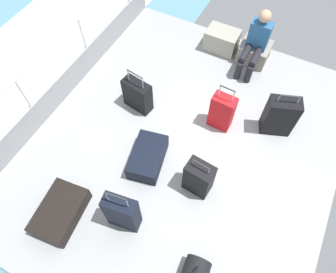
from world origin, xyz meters
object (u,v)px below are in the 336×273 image
at_px(suitcase_2, 222,112).
at_px(suitcase_4, 122,213).
at_px(cargo_crate_0, 222,40).
at_px(suitcase_3, 280,116).
at_px(suitcase_0, 138,95).
at_px(passenger_seated, 256,42).
at_px(suitcase_5, 199,178).
at_px(suitcase_1, 60,212).
at_px(suitcase_6, 148,157).
at_px(cargo_crate_1, 254,52).

bearing_deg(suitcase_2, suitcase_4, -104.06).
height_order(cargo_crate_0, suitcase_3, suitcase_3).
bearing_deg(suitcase_0, cargo_crate_0, 70.09).
distance_m(passenger_seated, suitcase_3, 1.39).
height_order(passenger_seated, suitcase_4, passenger_seated).
relative_size(suitcase_0, suitcase_5, 1.07).
height_order(suitcase_0, suitcase_1, suitcase_0).
relative_size(suitcase_0, suitcase_2, 0.88).
height_order(suitcase_3, suitcase_4, suitcase_4).
relative_size(cargo_crate_0, suitcase_2, 0.71).
height_order(suitcase_2, suitcase_5, suitcase_2).
distance_m(suitcase_3, suitcase_6, 2.03).
distance_m(suitcase_3, suitcase_5, 1.58).
height_order(passenger_seated, suitcase_2, passenger_seated).
xyz_separation_m(cargo_crate_1, suitcase_5, (0.14, -2.73, 0.13)).
bearing_deg(suitcase_6, suitcase_1, -117.01).
bearing_deg(suitcase_5, suitcase_1, -140.17).
height_order(suitcase_0, suitcase_2, suitcase_2).
relative_size(cargo_crate_0, suitcase_1, 0.76).
xyz_separation_m(cargo_crate_0, suitcase_2, (0.63, -1.59, 0.13)).
height_order(suitcase_5, suitcase_6, suitcase_5).
relative_size(suitcase_2, suitcase_3, 1.07).
bearing_deg(suitcase_0, suitcase_6, -52.14).
bearing_deg(passenger_seated, cargo_crate_1, 90.00).
xyz_separation_m(cargo_crate_0, suitcase_1, (-0.66, -3.90, -0.08)).
distance_m(cargo_crate_1, suitcase_0, 2.28).
relative_size(passenger_seated, suitcase_3, 1.29).
distance_m(suitcase_5, suitcase_6, 0.82).
distance_m(cargo_crate_0, suitcase_1, 3.96).
bearing_deg(suitcase_6, suitcase_5, -2.44).
distance_m(suitcase_2, suitcase_4, 2.06).
relative_size(cargo_crate_1, suitcase_4, 0.58).
xyz_separation_m(suitcase_0, suitcase_3, (2.09, 0.58, 0.06)).
bearing_deg(suitcase_4, suitcase_5, 54.05).
bearing_deg(suitcase_2, suitcase_1, -119.16).
distance_m(passenger_seated, suitcase_2, 1.44).
relative_size(cargo_crate_1, suitcase_2, 0.62).
distance_m(suitcase_0, suitcase_2, 1.33).
height_order(suitcase_3, suitcase_5, suitcase_3).
relative_size(suitcase_0, suitcase_1, 0.95).
xyz_separation_m(suitcase_0, suitcase_5, (1.44, -0.85, 0.02)).
distance_m(cargo_crate_0, suitcase_4, 3.60).
relative_size(suitcase_3, suitcase_6, 1.05).
bearing_deg(suitcase_2, suitcase_6, -121.46).
bearing_deg(suitcase_4, cargo_crate_1, 82.22).
xyz_separation_m(passenger_seated, suitcase_3, (0.80, -1.12, -0.20)).
distance_m(suitcase_0, suitcase_5, 1.67).
distance_m(suitcase_0, suitcase_1, 2.05).
xyz_separation_m(cargo_crate_1, passenger_seated, (0.00, -0.18, 0.36)).
relative_size(passenger_seated, suitcase_0, 1.37).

